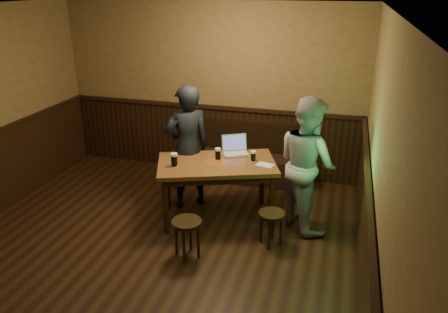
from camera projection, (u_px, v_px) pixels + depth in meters
name	position (u px, v px, depth m)	size (l,w,h in m)	color
room	(134.00, 165.00, 4.74)	(5.04, 6.04, 2.84)	black
bench	(240.00, 161.00, 7.18)	(2.20, 0.50, 0.95)	black
pub_table	(217.00, 170.00, 5.83)	(1.76, 1.38, 0.83)	brown
stool_left	(187.00, 228.00, 5.09)	(0.37, 0.37, 0.48)	black
stool_right	(271.00, 219.00, 5.35)	(0.33, 0.33, 0.44)	black
pint_left	(174.00, 160.00, 5.63)	(0.12, 0.12, 0.18)	maroon
pint_mid	(218.00, 154.00, 5.85)	(0.10, 0.10, 0.16)	maroon
pint_right	(253.00, 156.00, 5.80)	(0.09, 0.09, 0.14)	maroon
laptop	(235.00, 149.00, 6.07)	(0.44, 0.42, 0.25)	silver
menu	(265.00, 165.00, 5.70)	(0.22, 0.15, 0.00)	silver
person_suit	(187.00, 147.00, 6.11)	(0.65, 0.43, 1.79)	black
person_grey	(307.00, 164.00, 5.59)	(0.86, 0.67, 1.77)	gray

